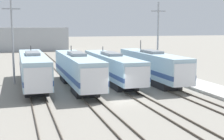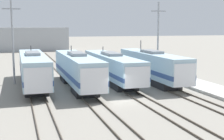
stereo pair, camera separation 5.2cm
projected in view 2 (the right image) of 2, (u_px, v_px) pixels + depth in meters
name	position (u px, v px, depth m)	size (l,w,h in m)	color
ground_plane	(118.00, 101.00, 31.29)	(400.00, 400.00, 0.00)	gray
rail_pair_far_left	(40.00, 106.00, 29.05)	(1.50, 120.00, 0.15)	#4C4238
rail_pair_center_left	(93.00, 102.00, 30.53)	(1.51, 120.00, 0.15)	#4C4238
rail_pair_center_right	(141.00, 99.00, 32.02)	(1.51, 120.00, 0.15)	#4C4238
rail_pair_far_right	(185.00, 95.00, 33.50)	(1.50, 120.00, 0.15)	#4C4238
locomotive_far_left	(33.00, 69.00, 38.45)	(3.00, 18.66, 4.84)	#232326
locomotive_center_left	(78.00, 70.00, 37.70)	(2.99, 17.76, 4.90)	#232326
locomotive_center_right	(112.00, 67.00, 41.37)	(3.10, 18.96, 4.54)	#232326
locomotive_far_right	(153.00, 66.00, 41.21)	(2.86, 17.41, 5.45)	#232326
catenary_tower_left	(13.00, 39.00, 39.79)	(2.25, 0.26, 10.95)	gray
catenary_tower_right	(158.00, 38.00, 45.73)	(2.25, 0.26, 10.95)	gray
platform	(221.00, 92.00, 34.80)	(4.00, 120.00, 0.32)	#B7B5AD
depot_building	(1.00, 39.00, 96.17)	(39.72, 15.66, 7.15)	#9EA3A8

